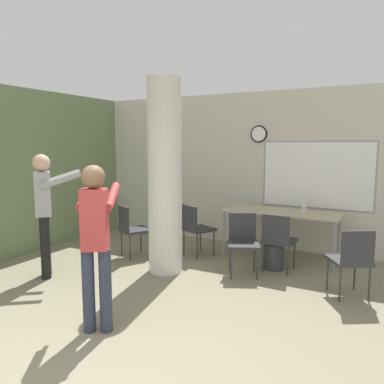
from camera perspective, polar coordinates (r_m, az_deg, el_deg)
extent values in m
cube|color=#6B7F56|center=(6.84, -25.39, 2.66)|extent=(0.12, 7.00, 2.80)
cube|color=beige|center=(6.92, 11.39, 3.27)|extent=(8.00, 0.12, 2.80)
cylinder|color=black|center=(6.88, 10.15, 8.70)|extent=(0.30, 0.03, 0.30)
cylinder|color=white|center=(6.86, 10.11, 8.70)|extent=(0.26, 0.01, 0.25)
cube|color=#99999E|center=(6.66, 18.47, 2.45)|extent=(1.84, 0.01, 1.16)
cube|color=white|center=(6.65, 18.46, 2.45)|extent=(1.78, 0.02, 1.10)
cylinder|color=silver|center=(5.40, -4.16, 2.28)|extent=(0.49, 0.49, 2.80)
cube|color=tan|center=(6.31, 13.39, -2.99)|extent=(1.88, 0.71, 0.03)
cylinder|color=gray|center=(6.39, 4.91, -6.25)|extent=(0.04, 0.04, 0.75)
cylinder|color=gray|center=(5.95, 20.81, -7.76)|extent=(0.04, 0.04, 0.75)
cylinder|color=gray|center=(6.93, 6.86, -5.21)|extent=(0.04, 0.04, 0.75)
cylinder|color=gray|center=(6.51, 21.50, -6.49)|extent=(0.04, 0.04, 0.75)
cylinder|color=silver|center=(6.17, 16.64, -2.23)|extent=(0.07, 0.07, 0.20)
cylinder|color=silver|center=(6.15, 16.69, -0.89)|extent=(0.03, 0.03, 0.09)
cylinder|color=#38383D|center=(5.85, 12.31, -9.51)|extent=(0.32, 0.32, 0.39)
cube|color=#2D2D33|center=(5.06, 22.76, -9.58)|extent=(0.61, 0.61, 0.04)
cube|color=#2D2D33|center=(4.83, 23.97, -7.75)|extent=(0.35, 0.23, 0.40)
cylinder|color=#333333|center=(5.37, 23.54, -11.31)|extent=(0.02, 0.02, 0.43)
cylinder|color=#333333|center=(5.22, 19.94, -11.66)|extent=(0.02, 0.02, 0.43)
cylinder|color=#333333|center=(5.07, 25.41, -12.52)|extent=(0.02, 0.02, 0.43)
cylinder|color=#333333|center=(4.91, 21.63, -12.96)|extent=(0.02, 0.02, 0.43)
cube|color=#2D2D33|center=(6.33, 1.04, -5.66)|extent=(0.58, 0.58, 0.04)
cube|color=#2D2D33|center=(6.16, -0.45, -3.93)|extent=(0.37, 0.19, 0.40)
cylinder|color=#333333|center=(6.36, 3.34, -7.79)|extent=(0.02, 0.02, 0.43)
cylinder|color=#333333|center=(6.63, 1.29, -7.15)|extent=(0.02, 0.02, 0.43)
cylinder|color=#333333|center=(6.14, 0.77, -8.33)|extent=(0.02, 0.02, 0.43)
cylinder|color=#333333|center=(6.42, -1.24, -7.64)|extent=(0.02, 0.02, 0.43)
cube|color=#2D2D33|center=(5.73, 13.20, -7.25)|extent=(0.46, 0.46, 0.04)
cube|color=#2D2D33|center=(5.49, 12.63, -5.52)|extent=(0.40, 0.04, 0.40)
cylinder|color=#333333|center=(5.91, 15.34, -9.23)|extent=(0.02, 0.02, 0.43)
cylinder|color=#333333|center=(6.01, 11.99, -8.86)|extent=(0.02, 0.02, 0.43)
cylinder|color=#333333|center=(5.58, 14.36, -10.20)|extent=(0.02, 0.02, 0.43)
cylinder|color=#333333|center=(5.68, 10.82, -9.78)|extent=(0.02, 0.02, 0.43)
cube|color=#2D2D33|center=(5.43, 7.82, -7.95)|extent=(0.59, 0.59, 0.04)
cube|color=#2D2D33|center=(5.57, 7.69, -5.21)|extent=(0.37, 0.20, 0.40)
cylinder|color=#333333|center=(5.31, 5.97, -10.91)|extent=(0.02, 0.02, 0.43)
cylinder|color=#333333|center=(5.34, 9.90, -10.87)|extent=(0.02, 0.02, 0.43)
cylinder|color=#333333|center=(5.65, 5.78, -9.77)|extent=(0.02, 0.02, 0.43)
cylinder|color=#333333|center=(5.68, 9.46, -9.74)|extent=(0.02, 0.02, 0.43)
cube|color=#2D2D33|center=(6.33, -8.62, -5.74)|extent=(0.60, 0.60, 0.04)
cube|color=#2D2D33|center=(6.21, -10.39, -3.97)|extent=(0.36, 0.22, 0.40)
cylinder|color=#333333|center=(6.30, -6.40, -7.96)|extent=(0.02, 0.02, 0.43)
cylinder|color=#333333|center=(6.62, -7.79, -7.24)|extent=(0.02, 0.02, 0.43)
cylinder|color=#333333|center=(6.16, -9.43, -8.38)|extent=(0.02, 0.02, 0.43)
cylinder|color=#333333|center=(6.48, -10.70, -7.62)|extent=(0.02, 0.02, 0.43)
cylinder|color=black|center=(5.63, -21.47, -7.95)|extent=(0.13, 0.13, 0.88)
cylinder|color=black|center=(5.80, -21.40, -7.51)|extent=(0.13, 0.13, 0.88)
cube|color=#99999E|center=(5.58, -21.79, -0.27)|extent=(0.32, 0.32, 0.62)
sphere|color=#D8AD8C|center=(5.54, -22.00, 4.14)|extent=(0.24, 0.24, 0.24)
cylinder|color=#99999E|center=(5.41, -19.34, 1.77)|extent=(0.44, 0.47, 0.25)
cylinder|color=#99999E|center=(5.69, -19.33, 2.03)|extent=(0.44, 0.47, 0.25)
cylinder|color=#2D3347|center=(3.95, -13.04, -14.43)|extent=(0.12, 0.12, 0.85)
cylinder|color=#2D3347|center=(3.98, -15.49, -14.32)|extent=(0.12, 0.12, 0.85)
cube|color=#B23838|center=(3.76, -14.62, -4.06)|extent=(0.31, 0.29, 0.60)
sphere|color=brown|center=(3.70, -14.82, 2.25)|extent=(0.23, 0.23, 0.23)
cylinder|color=#B23838|center=(3.93, -12.04, -0.61)|extent=(0.35, 0.50, 0.24)
cylinder|color=#B23838|center=(3.99, -15.90, -0.62)|extent=(0.35, 0.50, 0.24)
cube|color=white|center=(4.22, -15.15, -0.12)|extent=(0.10, 0.13, 0.04)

